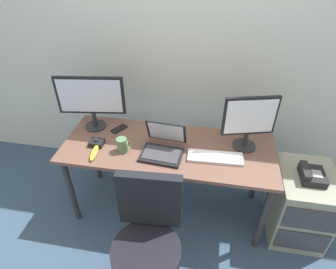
% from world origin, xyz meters
% --- Properties ---
extents(ground_plane, '(8.00, 8.00, 0.00)m').
position_xyz_m(ground_plane, '(0.00, 0.00, 0.00)').
color(ground_plane, '#344A63').
extents(back_wall, '(6.00, 0.10, 2.80)m').
position_xyz_m(back_wall, '(0.00, 0.67, 1.40)').
color(back_wall, silver).
rests_on(back_wall, ground).
extents(desk, '(1.67, 0.64, 0.72)m').
position_xyz_m(desk, '(0.00, 0.00, 0.65)').
color(desk, brown).
rests_on(desk, ground).
extents(file_cabinet, '(0.42, 0.53, 0.62)m').
position_xyz_m(file_cabinet, '(1.09, -0.03, 0.31)').
color(file_cabinet, gray).
rests_on(file_cabinet, ground).
extents(desk_phone, '(0.17, 0.20, 0.09)m').
position_xyz_m(desk_phone, '(1.08, -0.05, 0.65)').
color(desk_phone, black).
rests_on(desk_phone, file_cabinet).
extents(office_chair, '(0.52, 0.52, 0.97)m').
position_xyz_m(office_chair, '(-0.00, -0.71, 0.45)').
color(office_chair, black).
rests_on(office_chair, ground).
extents(monitor_main, '(0.55, 0.18, 0.47)m').
position_xyz_m(monitor_main, '(-0.67, 0.16, 1.00)').
color(monitor_main, '#262628').
rests_on(monitor_main, desk).
extents(monitor_side, '(0.39, 0.18, 0.44)m').
position_xyz_m(monitor_side, '(0.59, 0.11, 0.97)').
color(monitor_side, '#262628').
rests_on(monitor_side, desk).
extents(keyboard, '(0.42, 0.16, 0.03)m').
position_xyz_m(keyboard, '(0.37, -0.08, 0.74)').
color(keyboard, silver).
rests_on(keyboard, desk).
extents(laptop, '(0.33, 0.32, 0.23)m').
position_xyz_m(laptop, '(-0.03, -0.07, 0.78)').
color(laptop, black).
rests_on(laptop, desk).
extents(trackball_mouse, '(0.11, 0.09, 0.07)m').
position_xyz_m(trackball_mouse, '(-0.56, -0.08, 0.75)').
color(trackball_mouse, black).
rests_on(trackball_mouse, desk).
extents(coffee_mug, '(0.09, 0.08, 0.11)m').
position_xyz_m(coffee_mug, '(-0.33, -0.11, 0.78)').
color(coffee_mug, '#4F784F').
rests_on(coffee_mug, desk).
extents(cell_phone, '(0.13, 0.16, 0.01)m').
position_xyz_m(cell_phone, '(-0.45, 0.16, 0.73)').
color(cell_phone, black).
rests_on(cell_phone, desk).
extents(banana, '(0.06, 0.19, 0.04)m').
position_xyz_m(banana, '(-0.53, -0.19, 0.74)').
color(banana, yellow).
rests_on(banana, desk).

